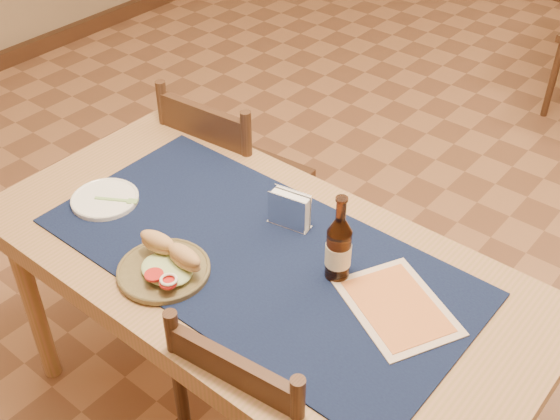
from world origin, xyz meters
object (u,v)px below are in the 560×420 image
Objects in this scene: chair_main_far at (234,183)px; sandwich_plate at (166,265)px; napkin_holder at (290,210)px; main_table at (257,278)px; beer_bottle at (339,248)px.

chair_main_far is 3.67× the size of sandwich_plate.
chair_main_far is 0.71m from napkin_holder.
sandwich_plate is 0.38m from napkin_holder.
main_table is at bearing -85.58° from napkin_holder.
sandwich_plate is 1.88× the size of napkin_holder.
main_table is 0.21m from napkin_holder.
chair_main_far is at bearing 138.22° from main_table.
sandwich_plate is at bearing -59.40° from chair_main_far.
chair_main_far is (-0.55, 0.49, -0.19)m from main_table.
sandwich_plate is at bearing -141.70° from beer_bottle.
napkin_holder is at bearing 159.83° from beer_bottle.
chair_main_far is 3.57× the size of beer_bottle.
beer_bottle is 1.93× the size of napkin_holder.
napkin_holder is (0.12, 0.36, 0.03)m from sandwich_plate.
main_table is 6.27× the size of beer_bottle.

